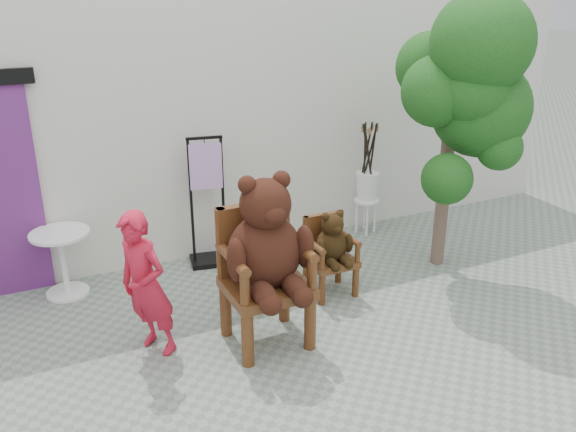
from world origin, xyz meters
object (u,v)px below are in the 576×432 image
object	(u,v)px
chair_big	(266,251)
cafe_table	(63,256)
chair_small	(331,246)
stool_bucket	(367,186)
display_stand	(208,216)
tree	(468,82)
person	(146,285)

from	to	relation	value
chair_big	cafe_table	bearing A→B (deg)	131.91
chair_small	stool_bucket	size ratio (longest dim) A/B	0.64
chair_big	cafe_table	xyz separation A→B (m)	(-1.55, 1.72, -0.46)
chair_small	display_stand	bearing A→B (deg)	126.68
tree	chair_big	bearing A→B (deg)	-170.33
display_stand	tree	size ratio (longest dim) A/B	0.50
chair_big	tree	bearing A→B (deg)	9.67
cafe_table	tree	size ratio (longest dim) A/B	0.23
chair_big	person	xyz separation A→B (m)	(-1.01, 0.24, -0.22)
chair_big	display_stand	bearing A→B (deg)	88.10
chair_small	tree	world-z (taller)	tree
chair_small	person	size ratio (longest dim) A/B	0.67
chair_big	chair_small	world-z (taller)	chair_big
chair_small	display_stand	distance (m)	1.53
person	display_stand	distance (m)	1.88
cafe_table	display_stand	world-z (taller)	display_stand
cafe_table	stool_bucket	distance (m)	3.75
chair_big	stool_bucket	xyz separation A→B (m)	(2.19, 1.79, -0.26)
display_stand	tree	world-z (taller)	tree
chair_big	stool_bucket	distance (m)	2.84
person	tree	world-z (taller)	tree
chair_big	display_stand	size ratio (longest dim) A/B	1.07
chair_small	cafe_table	distance (m)	2.78
cafe_table	tree	world-z (taller)	tree
chair_big	chair_small	distance (m)	1.18
stool_bucket	tree	bearing A→B (deg)	-79.69
chair_big	person	bearing A→B (deg)	166.60
display_stand	tree	distance (m)	3.16
chair_small	cafe_table	xyz separation A→B (m)	(-2.52, 1.17, -0.10)
person	cafe_table	distance (m)	1.60
chair_big	stool_bucket	size ratio (longest dim) A/B	1.11
chair_small	person	xyz separation A→B (m)	(-1.98, -0.32, 0.15)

